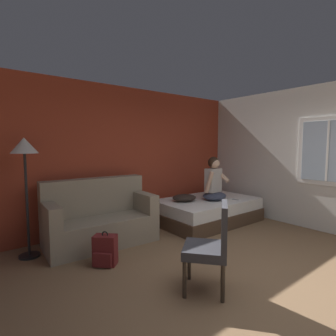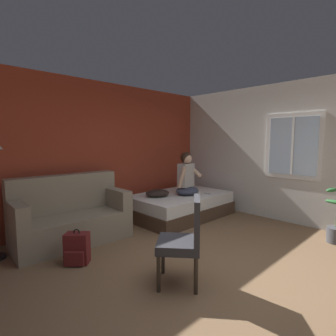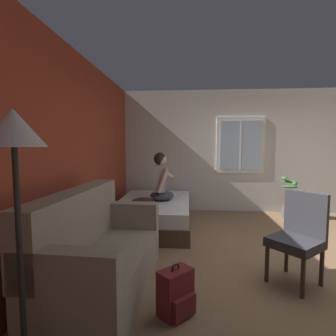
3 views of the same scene
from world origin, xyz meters
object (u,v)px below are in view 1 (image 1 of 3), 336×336
object	(u,v)px
person_seated	(214,182)
backpack	(105,251)
couch	(100,219)
cell_phone	(236,200)
bed	(207,211)
floor_lamp	(25,157)
side_chair	(212,243)
throw_pillow	(184,198)

from	to	relation	value
person_seated	backpack	xyz separation A→B (m)	(-2.56, -0.40, -0.64)
couch	cell_phone	bearing A→B (deg)	-14.50
bed	floor_lamp	size ratio (longest dim) A/B	1.22
person_seated	backpack	size ratio (longest dim) A/B	1.91
couch	backpack	bearing A→B (deg)	-109.08
bed	side_chair	xyz separation A→B (m)	(-1.85, -1.82, 0.30)
side_chair	backpack	xyz separation A→B (m)	(-0.66, 1.29, -0.34)
couch	person_seated	distance (m)	2.36
throw_pillow	floor_lamp	size ratio (longest dim) A/B	0.28
person_seated	throw_pillow	size ratio (longest dim) A/B	1.82
backpack	side_chair	bearing A→B (deg)	-63.05
couch	backpack	xyz separation A→B (m)	(-0.28, -0.80, -0.20)
person_seated	cell_phone	world-z (taller)	person_seated
side_chair	throw_pillow	size ratio (longest dim) A/B	2.04
couch	person_seated	size ratio (longest dim) A/B	1.98
throw_pillow	cell_phone	size ratio (longest dim) A/B	3.33
throw_pillow	cell_phone	xyz separation A→B (m)	(0.92, -0.54, -0.07)
bed	backpack	distance (m)	2.57
bed	throw_pillow	bearing A→B (deg)	165.88
person_seated	cell_phone	xyz separation A→B (m)	(0.34, -0.28, -0.35)
bed	throw_pillow	world-z (taller)	throw_pillow
bed	couch	xyz separation A→B (m)	(-2.23, 0.27, 0.16)
person_seated	cell_phone	size ratio (longest dim) A/B	6.08
couch	throw_pillow	xyz separation A→B (m)	(1.71, -0.14, 0.16)
backpack	throw_pillow	xyz separation A→B (m)	(1.99, 0.66, 0.36)
throw_pillow	cell_phone	world-z (taller)	throw_pillow
couch	throw_pillow	distance (m)	1.72
couch	bed	bearing A→B (deg)	-6.90
cell_phone	bed	bearing A→B (deg)	-50.98
side_chair	cell_phone	distance (m)	2.66
bed	couch	world-z (taller)	couch
side_chair	throw_pillow	bearing A→B (deg)	55.68
bed	side_chair	world-z (taller)	side_chair
backpack	cell_phone	bearing A→B (deg)	2.37
couch	floor_lamp	xyz separation A→B (m)	(-1.02, 0.11, 1.04)
couch	side_chair	world-z (taller)	couch
side_chair	backpack	distance (m)	1.49
bed	floor_lamp	distance (m)	3.49
bed	person_seated	size ratio (longest dim) A/B	2.37
cell_phone	floor_lamp	bearing A→B (deg)	-17.10
cell_phone	floor_lamp	size ratio (longest dim) A/B	0.08
side_chair	cell_phone	world-z (taller)	side_chair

